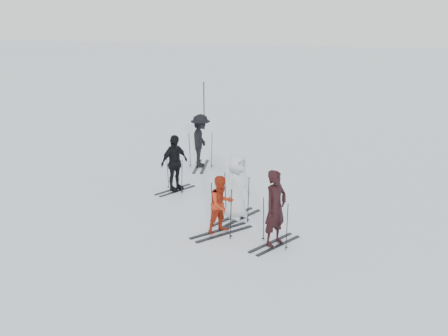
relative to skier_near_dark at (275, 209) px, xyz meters
name	(u,v)px	position (x,y,z in m)	size (l,w,h in m)	color
ground	(215,210)	(-2.06, 1.91, -0.96)	(120.00, 120.00, 0.00)	silver
skier_near_dark	(275,209)	(0.00, 0.00, 0.00)	(0.70, 0.46, 1.92)	black
skier_red	(221,205)	(-1.48, 0.39, -0.19)	(0.75, 0.58, 1.54)	#A32A12
skier_grey	(237,187)	(-1.33, 1.49, -0.05)	(0.89, 0.58, 1.82)	silver
skier_uphill_left	(174,164)	(-3.79, 3.29, -0.06)	(1.06, 0.44, 1.80)	black
skier_uphill_far	(201,141)	(-3.75, 6.04, 0.00)	(1.24, 0.71, 1.93)	black
skis_near_dark	(275,222)	(0.00, 0.00, -0.35)	(0.89, 1.68, 1.22)	black
skis_red	(221,209)	(-1.48, 0.39, -0.28)	(0.98, 1.85, 1.35)	black
skis_grey	(237,196)	(-1.33, 1.49, -0.30)	(0.96, 1.81, 1.32)	black
skis_uphill_left	(175,174)	(-3.79, 3.29, -0.40)	(0.81, 1.54, 1.12)	black
skis_uphill_far	(201,149)	(-3.75, 6.04, -0.30)	(0.96, 1.81, 1.32)	black
piste_marker	(204,106)	(-5.38, 11.98, 0.16)	(0.05, 0.05, 2.23)	black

